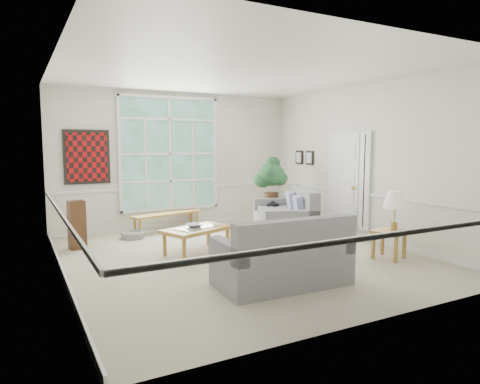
% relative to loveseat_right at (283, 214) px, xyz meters
% --- Properties ---
extents(floor, '(5.50, 6.00, 0.01)m').
position_rel_loveseat_right_xyz_m(floor, '(-1.33, -0.71, -0.51)').
color(floor, '#A8A28D').
rests_on(floor, ground).
extents(ceiling, '(5.50, 6.00, 0.02)m').
position_rel_loveseat_right_xyz_m(ceiling, '(-1.33, -0.71, 2.49)').
color(ceiling, white).
rests_on(ceiling, ground).
extents(wall_back, '(5.50, 0.02, 3.00)m').
position_rel_loveseat_right_xyz_m(wall_back, '(-1.33, 2.29, 0.99)').
color(wall_back, silver).
rests_on(wall_back, ground).
extents(wall_front, '(5.50, 0.02, 3.00)m').
position_rel_loveseat_right_xyz_m(wall_front, '(-1.33, -3.71, 0.99)').
color(wall_front, silver).
rests_on(wall_front, ground).
extents(wall_left, '(0.02, 6.00, 3.00)m').
position_rel_loveseat_right_xyz_m(wall_left, '(-4.08, -0.71, 0.99)').
color(wall_left, silver).
rests_on(wall_left, ground).
extents(wall_right, '(0.02, 6.00, 3.00)m').
position_rel_loveseat_right_xyz_m(wall_right, '(1.42, -0.71, 0.99)').
color(wall_right, silver).
rests_on(wall_right, ground).
extents(window_back, '(2.30, 0.08, 2.40)m').
position_rel_loveseat_right_xyz_m(window_back, '(-1.53, 2.25, 1.14)').
color(window_back, white).
rests_on(window_back, wall_back).
extents(entry_door, '(0.08, 0.90, 2.10)m').
position_rel_loveseat_right_xyz_m(entry_door, '(1.38, -0.11, 0.54)').
color(entry_door, white).
rests_on(entry_door, floor).
extents(door_sidelight, '(0.08, 0.26, 1.90)m').
position_rel_loveseat_right_xyz_m(door_sidelight, '(1.38, -0.74, 0.64)').
color(door_sidelight, white).
rests_on(door_sidelight, wall_right).
extents(wall_art, '(0.90, 0.06, 1.10)m').
position_rel_loveseat_right_xyz_m(wall_art, '(-3.28, 2.24, 1.09)').
color(wall_art, '#5B0A0C').
rests_on(wall_art, wall_back).
extents(wall_frame_near, '(0.04, 0.26, 0.32)m').
position_rel_loveseat_right_xyz_m(wall_frame_near, '(1.38, 1.04, 1.04)').
color(wall_frame_near, black).
rests_on(wall_frame_near, wall_right).
extents(wall_frame_far, '(0.04, 0.26, 0.32)m').
position_rel_loveseat_right_xyz_m(wall_frame_far, '(1.38, 1.44, 1.04)').
color(wall_frame_far, black).
rests_on(wall_frame_far, wall_right).
extents(loveseat_right, '(1.64, 2.11, 1.01)m').
position_rel_loveseat_right_xyz_m(loveseat_right, '(0.00, 0.00, 0.00)').
color(loveseat_right, slate).
rests_on(loveseat_right, floor).
extents(loveseat_front, '(1.75, 0.95, 0.93)m').
position_rel_loveseat_right_xyz_m(loveseat_front, '(-1.52, -2.25, -0.04)').
color(loveseat_front, slate).
rests_on(loveseat_front, floor).
extents(coffee_table, '(1.32, 1.01, 0.43)m').
position_rel_loveseat_right_xyz_m(coffee_table, '(-1.88, -0.16, -0.29)').
color(coffee_table, '#A47A33').
rests_on(coffee_table, floor).
extents(pewter_bowl, '(0.33, 0.33, 0.08)m').
position_rel_loveseat_right_xyz_m(pewter_bowl, '(-1.90, -0.13, -0.03)').
color(pewter_bowl, '#A2A2A7').
rests_on(pewter_bowl, coffee_table).
extents(window_bench, '(1.64, 0.70, 0.38)m').
position_rel_loveseat_right_xyz_m(window_bench, '(-1.72, 1.94, -0.32)').
color(window_bench, '#A47A33').
rests_on(window_bench, floor).
extents(end_table, '(0.62, 0.62, 0.53)m').
position_rel_loveseat_right_xyz_m(end_table, '(0.44, 1.02, -0.24)').
color(end_table, '#A47A33').
rests_on(end_table, floor).
extents(houseplant, '(0.79, 0.79, 1.07)m').
position_rel_loveseat_right_xyz_m(houseplant, '(0.39, 1.07, 0.56)').
color(houseplant, '#1E4826').
rests_on(houseplant, end_table).
extents(side_table, '(0.60, 0.60, 0.47)m').
position_rel_loveseat_right_xyz_m(side_table, '(0.74, -1.98, -0.27)').
color(side_table, '#A47A33').
rests_on(side_table, floor).
extents(table_lamp, '(0.52, 0.52, 0.64)m').
position_rel_loveseat_right_xyz_m(table_lamp, '(0.77, -2.05, 0.28)').
color(table_lamp, white).
rests_on(table_lamp, side_table).
extents(pet_bed, '(0.52, 0.52, 0.14)m').
position_rel_loveseat_right_xyz_m(pet_bed, '(-2.57, 1.50, -0.44)').
color(pet_bed, gray).
rests_on(pet_bed, floor).
extents(floor_speaker, '(0.31, 0.26, 0.87)m').
position_rel_loveseat_right_xyz_m(floor_speaker, '(-3.66, 1.08, -0.07)').
color(floor_speaker, '#432716').
rests_on(floor_speaker, floor).
extents(cat, '(0.30, 0.21, 0.14)m').
position_rel_loveseat_right_xyz_m(cat, '(0.16, 0.65, 0.08)').
color(cat, black).
rests_on(cat, loveseat_right).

